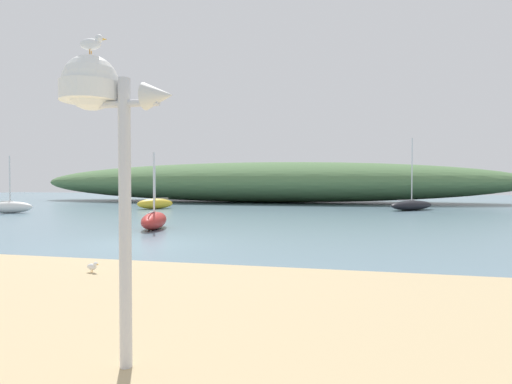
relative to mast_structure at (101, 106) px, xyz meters
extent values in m
plane|color=slate|center=(-4.27, 8.50, -2.77)|extent=(120.00, 120.00, 0.00)
ellipsoid|color=#517547|center=(-6.09, 37.66, -0.73)|extent=(50.22, 11.23, 4.08)
cylinder|color=silver|center=(0.26, 0.00, -1.16)|extent=(0.12, 0.12, 2.83)
cylinder|color=silver|center=(0.26, 0.00, 0.01)|extent=(0.73, 0.07, 0.07)
cylinder|color=white|center=(-0.11, 0.00, 0.14)|extent=(0.59, 0.59, 0.18)
sphere|color=white|center=(-0.11, 0.00, 0.23)|extent=(0.54, 0.54, 0.54)
cone|color=silver|center=(0.62, 0.00, 0.07)|extent=(0.29, 0.26, 0.26)
cylinder|color=orange|center=(-0.11, 0.02, 0.53)|extent=(0.01, 0.01, 0.05)
cylinder|color=orange|center=(-0.10, -0.02, 0.53)|extent=(0.01, 0.01, 0.05)
ellipsoid|color=white|center=(-0.11, 0.00, 0.61)|extent=(0.22, 0.14, 0.11)
ellipsoid|color=#9EA0A8|center=(-0.11, 0.00, 0.63)|extent=(0.21, 0.12, 0.04)
sphere|color=white|center=(-0.02, 0.02, 0.67)|extent=(0.08, 0.08, 0.08)
cone|color=gold|center=(0.03, 0.03, 0.66)|extent=(0.05, 0.03, 0.02)
ellipsoid|color=#B72D28|center=(-5.77, 12.59, -2.40)|extent=(1.54, 2.91, 0.73)
cylinder|color=silver|center=(-5.77, 12.59, -0.86)|extent=(0.08, 0.08, 2.81)
cylinder|color=silver|center=(-5.68, 12.18, -2.01)|extent=(0.36, 1.23, 0.06)
ellipsoid|color=white|center=(-19.23, 18.92, -2.39)|extent=(2.80, 1.93, 0.77)
cylinder|color=silver|center=(-19.23, 18.92, -0.62)|extent=(0.08, 0.08, 3.22)
cylinder|color=silver|center=(-19.60, 18.75, -1.98)|extent=(1.12, 0.57, 0.06)
ellipsoid|color=gold|center=(-11.90, 24.93, -2.38)|extent=(2.66, 2.76, 0.79)
cylinder|color=silver|center=(-11.90, 24.93, -0.86)|extent=(0.08, 0.08, 2.72)
cylinder|color=silver|center=(-11.62, 25.24, -1.97)|extent=(0.90, 0.96, 0.06)
ellipsoid|color=black|center=(6.93, 27.68, -2.42)|extent=(3.84, 3.68, 0.71)
cylinder|color=silver|center=(6.93, 27.68, 0.10)|extent=(0.08, 0.08, 4.75)
cylinder|color=silver|center=(6.48, 27.26, -2.03)|extent=(1.40, 1.30, 0.06)
cylinder|color=orange|center=(-2.65, 3.69, -2.54)|extent=(0.01, 0.01, 0.05)
cylinder|color=orange|center=(-2.66, 3.65, -2.54)|extent=(0.01, 0.01, 0.05)
ellipsoid|color=white|center=(-2.66, 3.67, -2.46)|extent=(0.24, 0.14, 0.13)
ellipsoid|color=#9EA0A8|center=(-2.66, 3.67, -2.43)|extent=(0.23, 0.12, 0.04)
sphere|color=white|center=(-2.56, 3.65, -2.39)|extent=(0.09, 0.09, 0.09)
cone|color=gold|center=(-2.50, 3.64, -2.40)|extent=(0.06, 0.03, 0.02)
camera|label=1|loc=(2.37, -3.59, -0.75)|focal=28.62mm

